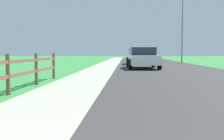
% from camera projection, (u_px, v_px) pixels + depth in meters
% --- Properties ---
extents(ground_plane, '(120.00, 120.00, 0.00)m').
position_uv_depth(ground_plane, '(118.00, 65.00, 25.73)').
color(ground_plane, '#32833C').
extents(road_asphalt, '(7.00, 66.00, 0.01)m').
position_uv_depth(road_asphalt, '(155.00, 64.00, 27.55)').
color(road_asphalt, '#313131').
rests_on(road_asphalt, ground).
extents(curb_concrete, '(6.00, 66.00, 0.01)m').
position_uv_depth(curb_concrete, '(88.00, 64.00, 27.87)').
color(curb_concrete, '#A3B791').
rests_on(curb_concrete, ground).
extents(grass_verge, '(5.00, 66.00, 0.00)m').
position_uv_depth(grass_verge, '(73.00, 64.00, 27.94)').
color(grass_verge, '#32833C').
rests_on(grass_verge, ground).
extents(parked_suv_white, '(2.21, 4.80, 1.44)m').
position_uv_depth(parked_suv_white, '(143.00, 58.00, 19.68)').
color(parked_suv_white, white).
rests_on(parked_suv_white, ground).
extents(parked_car_beige, '(2.18, 4.58, 1.45)m').
position_uv_depth(parked_car_beige, '(138.00, 56.00, 26.56)').
color(parked_car_beige, '#C6B793').
rests_on(parked_car_beige, ground).
extents(parked_car_red, '(2.19, 4.80, 1.61)m').
position_uv_depth(parked_car_red, '(139.00, 55.00, 35.86)').
color(parked_car_red, maroon).
rests_on(parked_car_red, ground).
extents(parked_car_black, '(2.19, 5.00, 1.67)m').
position_uv_depth(parked_car_black, '(138.00, 54.00, 45.58)').
color(parked_car_black, black).
rests_on(parked_car_black, ground).
extents(street_lamp, '(1.17, 0.20, 7.46)m').
position_uv_depth(street_lamp, '(183.00, 19.00, 28.15)').
color(street_lamp, gray).
rests_on(street_lamp, ground).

